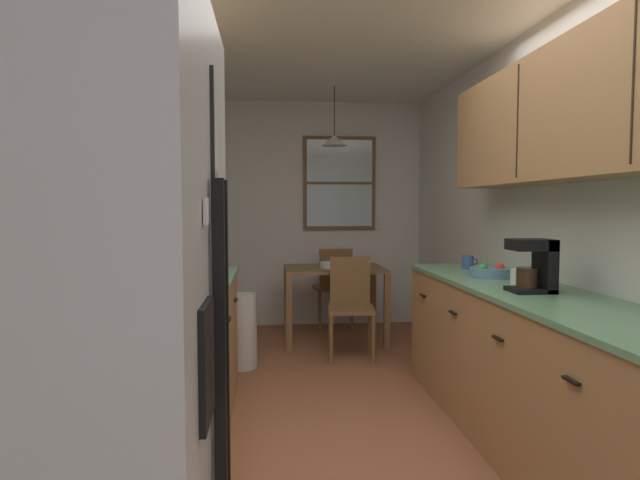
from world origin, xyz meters
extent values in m
plane|color=#995B3D|center=(0.00, 1.00, 0.00)|extent=(12.00, 12.00, 0.00)
cube|color=silver|center=(-1.35, 1.00, 1.27)|extent=(0.10, 9.00, 2.55)
cube|color=silver|center=(1.35, 1.00, 1.27)|extent=(0.10, 9.00, 2.55)
cube|color=silver|center=(0.00, 3.65, 1.27)|extent=(4.40, 0.10, 2.55)
cube|color=white|center=(0.00, 1.00, 2.59)|extent=(4.40, 9.00, 0.08)
cube|color=silver|center=(-0.94, -1.26, 0.90)|extent=(0.73, 0.75, 1.79)
cube|color=black|center=(-0.57, -1.26, 0.84)|extent=(0.01, 0.01, 1.62)
cube|color=black|center=(-0.55, -1.30, 0.84)|extent=(0.02, 0.02, 1.15)
cube|color=black|center=(-0.55, -1.22, 0.84)|extent=(0.02, 0.02, 1.15)
cube|color=black|center=(-0.57, -1.43, 1.08)|extent=(0.01, 0.15, 0.22)
cube|color=beige|center=(-0.57, -1.16, 1.40)|extent=(0.01, 0.05, 0.07)
cube|color=white|center=(-0.57, -1.40, 1.35)|extent=(0.01, 0.04, 0.05)
cube|color=silver|center=(-0.99, -0.57, 0.45)|extent=(0.62, 0.59, 0.90)
cube|color=black|center=(-0.67, -0.57, 0.42)|extent=(0.01, 0.41, 0.30)
cube|color=silver|center=(-0.65, -0.57, 0.63)|extent=(0.02, 0.47, 0.02)
cube|color=black|center=(-0.99, -0.57, 0.91)|extent=(0.59, 0.56, 0.02)
cube|color=silver|center=(-1.27, -0.57, 1.00)|extent=(0.06, 0.59, 0.20)
cylinder|color=#2D2D2D|center=(-1.13, -0.70, 0.93)|extent=(0.15, 0.15, 0.01)
cylinder|color=#2D2D2D|center=(-1.13, -0.44, 0.93)|extent=(0.15, 0.15, 0.01)
cylinder|color=#2D2D2D|center=(-0.85, -0.70, 0.93)|extent=(0.15, 0.15, 0.01)
cylinder|color=#2D2D2D|center=(-0.85, -0.44, 0.93)|extent=(0.15, 0.15, 0.01)
cube|color=black|center=(-1.11, -0.57, 1.69)|extent=(0.38, 0.59, 0.32)
cube|color=black|center=(-0.92, -0.63, 1.69)|extent=(0.01, 0.35, 0.21)
cube|color=#2D2D33|center=(-0.92, -0.37, 1.69)|extent=(0.01, 0.12, 0.21)
cube|color=#A87A4C|center=(-1.00, 0.70, 0.43)|extent=(0.60, 1.93, 0.87)
cube|color=#60936B|center=(-1.00, 0.70, 0.89)|extent=(0.63, 1.95, 0.03)
cube|color=black|center=(-0.69, 0.06, 0.70)|extent=(0.02, 0.10, 0.01)
cube|color=black|center=(-0.69, 0.70, 0.70)|extent=(0.02, 0.10, 0.01)
cube|color=black|center=(-0.69, 1.34, 0.70)|extent=(0.02, 0.10, 0.01)
cube|color=#A87A4C|center=(-1.14, 0.65, 1.90)|extent=(0.32, 2.03, 0.71)
cube|color=#2D2319|center=(-0.98, 0.31, 1.90)|extent=(0.01, 0.01, 0.66)
cube|color=#2D2319|center=(-0.98, 0.98, 1.90)|extent=(0.01, 0.01, 0.66)
cube|color=#A87A4C|center=(1.00, 0.11, 0.43)|extent=(0.60, 3.21, 0.87)
cube|color=#60936B|center=(1.00, 0.11, 0.89)|extent=(0.63, 3.23, 0.03)
cube|color=black|center=(0.69, -0.53, 0.70)|extent=(0.02, 0.10, 0.01)
cube|color=black|center=(0.69, 0.11, 0.70)|extent=(0.02, 0.10, 0.01)
cube|color=black|center=(0.69, 0.75, 0.70)|extent=(0.02, 0.10, 0.01)
cube|color=black|center=(0.69, 1.40, 0.70)|extent=(0.02, 0.10, 0.01)
cube|color=#A87A4C|center=(1.14, 0.06, 1.85)|extent=(0.32, 2.91, 0.70)
cube|color=#2D2319|center=(0.98, -0.42, 1.85)|extent=(0.01, 0.01, 0.65)
cube|color=#2D2319|center=(0.98, 0.54, 1.85)|extent=(0.01, 0.01, 0.65)
cube|color=brown|center=(0.20, 2.82, 0.74)|extent=(0.99, 0.72, 0.03)
cube|color=brown|center=(-0.27, 2.49, 0.36)|extent=(0.06, 0.06, 0.72)
cube|color=brown|center=(0.67, 2.49, 0.36)|extent=(0.06, 0.06, 0.72)
cube|color=brown|center=(-0.27, 3.15, 0.36)|extent=(0.06, 0.06, 0.72)
cube|color=brown|center=(0.67, 3.15, 0.36)|extent=(0.06, 0.06, 0.72)
cube|color=brown|center=(0.27, 2.18, 0.45)|extent=(0.44, 0.44, 0.04)
cube|color=brown|center=(0.29, 2.36, 0.68)|extent=(0.37, 0.07, 0.45)
cylinder|color=brown|center=(0.44, 1.98, 0.22)|extent=(0.04, 0.04, 0.43)
cylinder|color=brown|center=(0.07, 2.02, 0.22)|extent=(0.04, 0.04, 0.43)
cylinder|color=brown|center=(0.47, 2.34, 0.22)|extent=(0.04, 0.04, 0.43)
cylinder|color=brown|center=(0.11, 2.38, 0.22)|extent=(0.04, 0.04, 0.43)
cube|color=brown|center=(0.26, 3.46, 0.45)|extent=(0.44, 0.44, 0.04)
cube|color=brown|center=(0.28, 3.28, 0.68)|extent=(0.37, 0.07, 0.45)
cylinder|color=brown|center=(0.06, 3.62, 0.22)|extent=(0.04, 0.04, 0.43)
cylinder|color=brown|center=(0.42, 3.66, 0.22)|extent=(0.04, 0.04, 0.43)
cylinder|color=brown|center=(0.10, 3.26, 0.22)|extent=(0.04, 0.04, 0.43)
cylinder|color=brown|center=(0.46, 3.30, 0.22)|extent=(0.04, 0.04, 0.43)
cylinder|color=black|center=(0.20, 2.82, 2.31)|extent=(0.01, 0.01, 0.48)
cone|color=beige|center=(0.20, 2.82, 2.02)|extent=(0.26, 0.26, 0.10)
sphere|color=white|center=(0.20, 2.82, 2.04)|extent=(0.06, 0.06, 0.06)
cube|color=brown|center=(0.36, 3.58, 1.63)|extent=(0.83, 0.04, 1.06)
cube|color=silver|center=(0.36, 3.56, 1.63)|extent=(0.75, 0.01, 0.98)
cube|color=brown|center=(0.36, 3.56, 1.63)|extent=(0.75, 0.02, 0.03)
cylinder|color=silver|center=(-0.70, 2.03, 0.31)|extent=(0.29, 0.29, 0.62)
cylinder|color=#D84C19|center=(-1.00, 0.08, 0.98)|extent=(0.12, 0.12, 0.16)
cylinder|color=white|center=(-1.00, 0.08, 1.06)|extent=(0.12, 0.12, 0.02)
cube|color=beige|center=(-0.64, -0.42, 0.50)|extent=(0.02, 0.16, 0.24)
cube|color=black|center=(0.95, 0.30, 0.91)|extent=(0.22, 0.18, 0.02)
cube|color=black|center=(1.03, 0.30, 1.04)|extent=(0.06, 0.18, 0.29)
cube|color=black|center=(0.95, 0.30, 1.16)|extent=(0.22, 0.18, 0.06)
cylinder|color=#331E14|center=(0.93, 0.30, 0.98)|extent=(0.11, 0.11, 0.11)
cylinder|color=#335999|center=(1.01, 1.35, 0.95)|extent=(0.08, 0.08, 0.10)
torus|color=#335999|center=(1.07, 1.35, 0.95)|extent=(0.05, 0.01, 0.05)
cylinder|color=white|center=(1.01, 0.56, 0.95)|extent=(0.09, 0.09, 0.09)
torus|color=white|center=(1.07, 0.56, 0.95)|extent=(0.05, 0.01, 0.05)
cylinder|color=#597F9E|center=(0.99, 0.90, 0.93)|extent=(0.27, 0.27, 0.06)
cylinder|color=black|center=(0.99, 0.90, 0.95)|extent=(0.22, 0.22, 0.03)
sphere|color=red|center=(1.06, 0.90, 0.96)|extent=(0.06, 0.06, 0.06)
sphere|color=green|center=(0.93, 0.89, 0.96)|extent=(0.06, 0.06, 0.06)
cylinder|color=silver|center=(0.16, 2.77, 0.78)|extent=(0.21, 0.21, 0.06)
camera|label=1|loc=(-0.45, -2.38, 1.36)|focal=29.38mm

